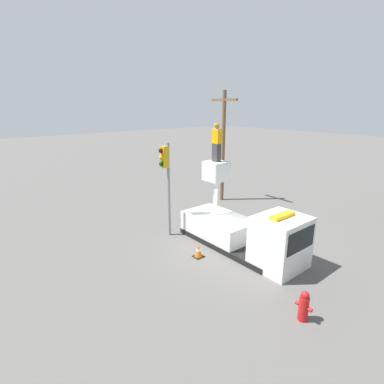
{
  "coord_description": "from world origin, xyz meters",
  "views": [
    {
      "loc": [
        8.81,
        -9.59,
        6.36
      ],
      "look_at": [
        -1.95,
        -0.81,
        2.29
      ],
      "focal_mm": 28.0,
      "sensor_mm": 36.0,
      "label": 1
    }
  ],
  "objects": [
    {
      "name": "utility_pole",
      "position": [
        -5.29,
        4.57,
        3.94
      ],
      "size": [
        2.2,
        0.26,
        7.25
      ],
      "color": "brown",
      "rests_on": "ground"
    },
    {
      "name": "worker",
      "position": [
        -1.15,
        0.0,
        4.69
      ],
      "size": [
        0.4,
        0.26,
        1.75
      ],
      "color": "#38383D",
      "rests_on": "bucket_truck"
    },
    {
      "name": "traffic_light_pole",
      "position": [
        -2.74,
        -1.77,
        3.31
      ],
      "size": [
        0.34,
        0.57,
        4.66
      ],
      "color": "gray",
      "rests_on": "ground"
    },
    {
      "name": "bucket_truck",
      "position": [
        0.62,
        0.0,
        0.85
      ],
      "size": [
        6.13,
        2.09,
        3.81
      ],
      "color": "black",
      "rests_on": "ground"
    },
    {
      "name": "traffic_cone_curbside",
      "position": [
        -0.07,
        -1.98,
        0.27
      ],
      "size": [
        0.41,
        0.41,
        0.57
      ],
      "color": "black",
      "rests_on": "ground"
    },
    {
      "name": "fire_hydrant",
      "position": [
        4.97,
        -2.08,
        0.49
      ],
      "size": [
        0.54,
        0.3,
        1.0
      ],
      "color": "red",
      "rests_on": "ground"
    },
    {
      "name": "traffic_cone_rear",
      "position": [
        -3.72,
        0.14,
        0.29
      ],
      "size": [
        0.43,
        0.43,
        0.61
      ],
      "color": "black",
      "rests_on": "ground"
    },
    {
      "name": "ground_plane",
      "position": [
        0.0,
        0.0,
        0.0
      ],
      "size": [
        120.0,
        120.0,
        0.0
      ],
      "primitive_type": "plane",
      "color": "#565451"
    }
  ]
}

